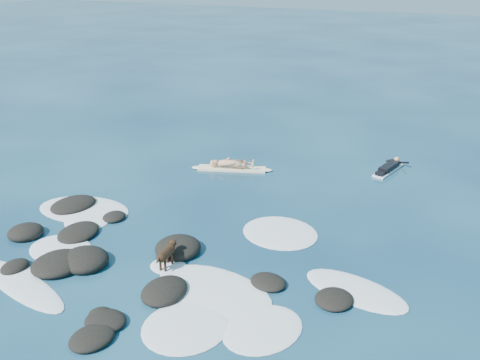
% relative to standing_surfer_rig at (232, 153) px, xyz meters
% --- Properties ---
extents(ground, '(160.00, 160.00, 0.00)m').
position_rel_standing_surfer_rig_xyz_m(ground, '(1.75, -6.82, -0.76)').
color(ground, '#0A2642').
rests_on(ground, ground).
extents(reef_rocks, '(11.28, 7.84, 0.54)m').
position_rel_standing_surfer_rig_xyz_m(reef_rocks, '(-0.15, -8.64, -0.65)').
color(reef_rocks, black).
rests_on(reef_rocks, ground).
extents(breaking_foam, '(13.17, 8.11, 0.12)m').
position_rel_standing_surfer_rig_xyz_m(breaking_foam, '(1.34, -7.44, -0.75)').
color(breaking_foam, white).
rests_on(breaking_foam, ground).
extents(standing_surfer_rig, '(3.29, 1.44, 1.92)m').
position_rel_standing_surfer_rig_xyz_m(standing_surfer_rig, '(0.00, 0.00, 0.00)').
color(standing_surfer_rig, '#FFF3CB').
rests_on(standing_surfer_rig, ground).
extents(paddling_surfer_rig, '(1.20, 2.32, 0.40)m').
position_rel_standing_surfer_rig_xyz_m(paddling_surfer_rig, '(5.96, 2.59, -0.62)').
color(paddling_surfer_rig, white).
rests_on(paddling_surfer_rig, ground).
extents(dog, '(0.33, 1.16, 0.74)m').
position_rel_standing_surfer_rig_xyz_m(dog, '(1.56, -7.59, -0.27)').
color(dog, black).
rests_on(dog, ground).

